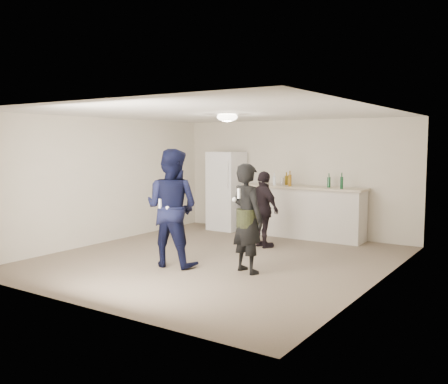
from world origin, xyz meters
The scene contains 21 objects.
floor centered at (0.00, 0.00, 0.00)m, with size 6.00×6.00×0.00m, color #6B5B4C.
ceiling centered at (0.00, 0.00, 2.50)m, with size 6.00×6.00×0.00m, color silver.
wall_back centered at (0.00, 3.00, 1.25)m, with size 6.00×6.00×0.00m, color beige.
wall_front centered at (0.00, -3.00, 1.25)m, with size 6.00×6.00×0.00m, color beige.
wall_left centered at (-2.75, 0.00, 1.25)m, with size 6.00×6.00×0.00m, color beige.
wall_right centered at (2.75, 0.00, 1.25)m, with size 6.00×6.00×0.00m, color beige.
counter centered at (0.37, 2.67, 0.53)m, with size 2.60×0.56×1.05m, color beige.
counter_top centered at (0.37, 2.67, 1.07)m, with size 2.68×0.64×0.04m, color beige.
fridge centered at (-1.53, 2.60, 0.90)m, with size 0.70×0.70×1.80m, color white.
fridge_handle centered at (-1.25, 2.23, 1.30)m, with size 0.02×0.02×0.60m, color silver.
ceiling_dome centered at (0.00, 0.30, 2.45)m, with size 0.36×0.36×0.16m, color white.
shaker centered at (-0.09, 2.60, 1.18)m, with size 0.08×0.08×0.17m, color silver.
man centered at (-0.36, -0.78, 0.95)m, with size 0.93×0.72×1.91m, color #0E143E.
woman centered at (0.88, -0.47, 0.85)m, with size 0.62×0.41×1.69m, color black.
camo_shorts centered at (0.88, -0.47, 0.85)m, with size 0.34×0.34×0.28m, color #2D3819.
spectator centered at (0.17, 1.31, 0.73)m, with size 0.86×0.36×1.47m, color black.
remote_man centered at (-0.36, -1.06, 1.05)m, with size 0.04×0.04×0.15m, color white.
nunchuk_man centered at (-0.24, -1.03, 0.98)m, with size 0.07×0.07×0.07m, color white.
remote_woman centered at (0.88, -0.72, 1.25)m, with size 0.04×0.04×0.15m, color white.
nunchuk_woman centered at (0.78, -0.69, 1.15)m, with size 0.07×0.07×0.07m, color white.
bottle_cluster centered at (0.37, 2.63, 1.20)m, with size 1.59×0.34×0.25m.
Camera 1 is at (4.79, -6.99, 1.99)m, focal length 40.00 mm.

